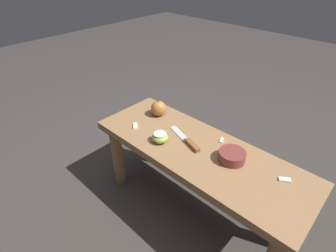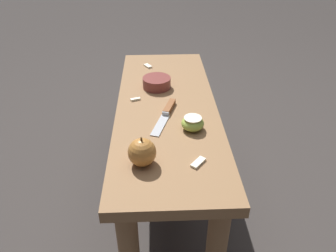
% 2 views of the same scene
% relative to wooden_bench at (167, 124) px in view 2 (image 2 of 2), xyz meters
% --- Properties ---
extents(ground_plane, '(8.00, 8.00, 0.00)m').
position_rel_wooden_bench_xyz_m(ground_plane, '(0.00, 0.00, -0.37)').
color(ground_plane, '#383330').
extents(wooden_bench, '(1.09, 0.40, 0.45)m').
position_rel_wooden_bench_xyz_m(wooden_bench, '(0.00, 0.00, 0.00)').
color(wooden_bench, olive).
rests_on(wooden_bench, ground_plane).
extents(knife, '(0.24, 0.10, 0.02)m').
position_rel_wooden_bench_xyz_m(knife, '(0.06, -0.00, 0.09)').
color(knife, '#B7BABF').
rests_on(knife, wooden_bench).
extents(apple_whole, '(0.09, 0.09, 0.10)m').
position_rel_wooden_bench_xyz_m(apple_whole, '(0.35, -0.09, 0.13)').
color(apple_whole, '#B27233').
rests_on(apple_whole, wooden_bench).
extents(apple_cut, '(0.08, 0.08, 0.05)m').
position_rel_wooden_bench_xyz_m(apple_cut, '(0.17, 0.08, 0.11)').
color(apple_cut, '#9EB747').
rests_on(apple_cut, wooden_bench).
extents(apple_slice_near_knife, '(0.05, 0.04, 0.01)m').
position_rel_wooden_bench_xyz_m(apple_slice_near_knife, '(-0.39, -0.08, 0.09)').
color(apple_slice_near_knife, silver).
rests_on(apple_slice_near_knife, wooden_bench).
extents(apple_slice_center, '(0.03, 0.04, 0.01)m').
position_rel_wooden_bench_xyz_m(apple_slice_center, '(-0.05, -0.13, 0.09)').
color(apple_slice_center, silver).
rests_on(apple_slice_center, wooden_bench).
extents(apple_slice_near_bowl, '(0.06, 0.05, 0.01)m').
position_rel_wooden_bench_xyz_m(apple_slice_near_bowl, '(0.36, 0.08, 0.09)').
color(apple_slice_near_bowl, silver).
rests_on(apple_slice_near_bowl, wooden_bench).
extents(bowl, '(0.12, 0.12, 0.05)m').
position_rel_wooden_bench_xyz_m(bowl, '(-0.16, -0.04, 0.11)').
color(bowl, brown).
rests_on(bowl, wooden_bench).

